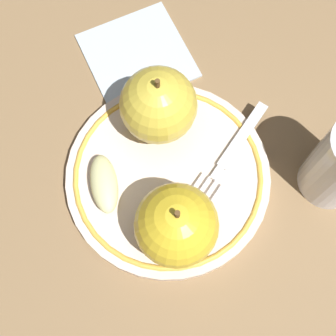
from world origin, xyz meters
name	(u,v)px	position (x,y,z in m)	size (l,w,h in m)	color
ground_plane	(161,177)	(0.00, 0.00, 0.00)	(2.00, 2.00, 0.00)	olive
plate	(168,176)	(-0.01, -0.01, 0.01)	(0.23, 0.23, 0.02)	beige
apple_red_whole	(158,105)	(0.05, -0.03, 0.06)	(0.08, 0.08, 0.09)	gold
apple_second_whole	(176,225)	(-0.07, 0.02, 0.06)	(0.08, 0.08, 0.09)	gold
apple_slice_front	(104,184)	(0.02, 0.06, 0.03)	(0.07, 0.03, 0.02)	beige
fork	(227,158)	(-0.02, -0.07, 0.02)	(0.09, 0.16, 0.00)	silver
napkin_folded	(137,55)	(0.15, -0.05, 0.00)	(0.12, 0.12, 0.01)	silver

